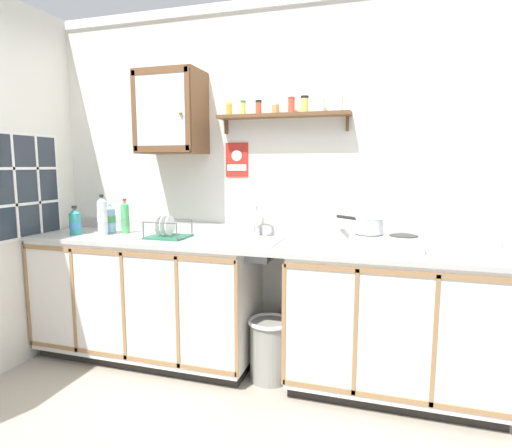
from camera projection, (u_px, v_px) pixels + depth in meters
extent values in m
plane|color=#9E9384|center=(232.00, 393.00, 2.75)|extent=(6.28, 6.28, 0.00)
cube|color=silver|center=(259.00, 186.00, 3.15)|extent=(3.88, 0.05, 2.62)
cube|color=white|center=(258.00, 4.00, 2.95)|extent=(3.88, 0.02, 0.05)
cube|color=black|center=(151.00, 350.00, 3.29)|extent=(1.62, 0.53, 0.08)
cube|color=silver|center=(146.00, 294.00, 3.20)|extent=(1.66, 0.59, 0.83)
cube|color=#997047|center=(121.00, 253.00, 2.86)|extent=(1.66, 0.01, 0.03)
cube|color=#997047|center=(125.00, 357.00, 2.97)|extent=(1.66, 0.01, 0.03)
cube|color=#997047|center=(27.00, 296.00, 3.16)|extent=(0.02, 0.01, 0.77)
cube|color=#997047|center=(73.00, 301.00, 3.04)|extent=(0.02, 0.01, 0.77)
cube|color=#997047|center=(123.00, 307.00, 2.92)|extent=(0.02, 0.01, 0.77)
cube|color=#997047|center=(177.00, 313.00, 2.79)|extent=(0.02, 0.01, 0.77)
cube|color=#997047|center=(236.00, 320.00, 2.67)|extent=(0.02, 0.01, 0.77)
cube|color=black|center=(390.00, 385.00, 2.76)|extent=(1.26, 0.53, 0.08)
cube|color=silver|center=(393.00, 320.00, 2.67)|extent=(1.28, 0.59, 0.83)
cube|color=#997047|center=(397.00, 273.00, 2.34)|extent=(1.28, 0.01, 0.03)
cube|color=#997047|center=(391.00, 398.00, 2.44)|extent=(1.28, 0.01, 0.03)
cube|color=#997047|center=(284.00, 325.00, 2.58)|extent=(0.02, 0.01, 0.77)
cube|color=#997047|center=(355.00, 333.00, 2.46)|extent=(0.02, 0.01, 0.77)
cube|color=#997047|center=(435.00, 342.00, 2.33)|extent=(0.02, 0.01, 0.77)
cube|color=#B2B2AD|center=(246.00, 244.00, 2.90)|extent=(3.24, 0.62, 0.03)
cube|color=#B2B2AD|center=(258.00, 230.00, 3.16)|extent=(3.24, 0.02, 0.08)
cube|color=silver|center=(244.00, 240.00, 2.93)|extent=(0.49, 0.37, 0.01)
cube|color=slate|center=(244.00, 256.00, 2.94)|extent=(0.42, 0.30, 0.01)
cube|color=slate|center=(251.00, 245.00, 3.08)|extent=(0.42, 0.01, 0.11)
cube|color=slate|center=(237.00, 254.00, 2.79)|extent=(0.42, 0.01, 0.11)
cylinder|color=#4C4C51|center=(244.00, 257.00, 2.94)|extent=(0.04, 0.04, 0.01)
cylinder|color=silver|center=(257.00, 235.00, 3.11)|extent=(0.05, 0.05, 0.02)
cylinder|color=silver|center=(257.00, 219.00, 3.10)|extent=(0.02, 0.02, 0.22)
torus|color=silver|center=(254.00, 204.00, 3.02)|extent=(0.16, 0.02, 0.16)
cylinder|color=silver|center=(265.00, 231.00, 3.09)|extent=(0.02, 0.02, 0.06)
cube|color=silver|center=(386.00, 242.00, 2.65)|extent=(0.44, 0.29, 0.08)
cylinder|color=#2D2D2D|center=(369.00, 234.00, 2.70)|extent=(0.17, 0.17, 0.01)
cylinder|color=#2D2D2D|center=(404.00, 236.00, 2.64)|extent=(0.17, 0.17, 0.01)
cylinder|color=black|center=(368.00, 245.00, 2.56)|extent=(0.03, 0.02, 0.03)
cylinder|color=black|center=(404.00, 247.00, 2.50)|extent=(0.03, 0.02, 0.03)
cylinder|color=silver|center=(369.00, 226.00, 2.69)|extent=(0.17, 0.17, 0.10)
torus|color=silver|center=(370.00, 218.00, 2.68)|extent=(0.18, 0.18, 0.01)
cylinder|color=black|center=(348.00, 218.00, 2.83)|extent=(0.17, 0.14, 0.02)
cylinder|color=#8CB7E0|center=(110.00, 221.00, 3.27)|extent=(0.08, 0.08, 0.19)
cone|color=#8CB7E0|center=(110.00, 207.00, 3.26)|extent=(0.08, 0.08, 0.04)
cylinder|color=white|center=(110.00, 203.00, 3.25)|extent=(0.04, 0.04, 0.02)
cylinder|color=#4C9959|center=(110.00, 219.00, 3.27)|extent=(0.08, 0.08, 0.05)
cylinder|color=teal|center=(75.00, 224.00, 3.20)|extent=(0.08, 0.08, 0.16)
cone|color=teal|center=(74.00, 211.00, 3.19)|extent=(0.08, 0.08, 0.04)
cylinder|color=#262626|center=(74.00, 207.00, 3.18)|extent=(0.04, 0.04, 0.02)
cylinder|color=#3F8CCC|center=(75.00, 226.00, 3.20)|extent=(0.08, 0.08, 0.05)
cylinder|color=silver|center=(102.00, 218.00, 3.16)|extent=(0.07, 0.07, 0.25)
cone|color=silver|center=(101.00, 199.00, 3.14)|extent=(0.07, 0.07, 0.03)
cylinder|color=#262626|center=(101.00, 196.00, 3.14)|extent=(0.03, 0.03, 0.02)
cylinder|color=white|center=(102.00, 217.00, 3.16)|extent=(0.07, 0.07, 0.07)
cylinder|color=#4CB266|center=(125.00, 219.00, 3.26)|extent=(0.06, 0.06, 0.22)
cone|color=#4CB266|center=(125.00, 203.00, 3.24)|extent=(0.06, 0.06, 0.03)
cylinder|color=red|center=(124.00, 200.00, 3.24)|extent=(0.03, 0.03, 0.02)
cylinder|color=#4C9959|center=(125.00, 222.00, 3.26)|extent=(0.06, 0.06, 0.06)
cube|color=#26664C|center=(168.00, 237.00, 3.07)|extent=(0.28, 0.26, 0.01)
cylinder|color=#4C4F54|center=(143.00, 230.00, 2.99)|extent=(0.01, 0.01, 0.11)
cylinder|color=#4C4F54|center=(177.00, 232.00, 2.91)|extent=(0.01, 0.01, 0.11)
cylinder|color=#4C4F54|center=(160.00, 225.00, 3.21)|extent=(0.01, 0.01, 0.11)
cylinder|color=#4C4F54|center=(192.00, 227.00, 3.14)|extent=(0.01, 0.01, 0.11)
cylinder|color=#4C4F54|center=(159.00, 223.00, 2.94)|extent=(0.26, 0.01, 0.01)
cylinder|color=#4C4F54|center=(176.00, 219.00, 3.17)|extent=(0.26, 0.01, 0.01)
cylinder|color=white|center=(159.00, 225.00, 3.08)|extent=(0.01, 0.14, 0.14)
cylinder|color=white|center=(165.00, 226.00, 3.07)|extent=(0.01, 0.15, 0.15)
cylinder|color=white|center=(170.00, 226.00, 3.06)|extent=(0.01, 0.14, 0.14)
cube|color=brown|center=(172.00, 113.00, 3.09)|extent=(0.46, 0.31, 0.59)
cube|color=silver|center=(160.00, 110.00, 2.94)|extent=(0.38, 0.01, 0.48)
cube|color=brown|center=(134.00, 111.00, 3.00)|extent=(0.04, 0.01, 0.56)
cube|color=brown|center=(187.00, 109.00, 2.88)|extent=(0.04, 0.01, 0.56)
cube|color=brown|center=(159.00, 70.00, 2.90)|extent=(0.44, 0.01, 0.05)
cube|color=brown|center=(161.00, 149.00, 2.97)|extent=(0.44, 0.01, 0.05)
sphere|color=olive|center=(180.00, 113.00, 2.88)|extent=(0.02, 0.02, 0.02)
cube|color=brown|center=(282.00, 115.00, 2.94)|extent=(0.94, 0.14, 0.02)
cube|color=brown|center=(226.00, 127.00, 3.13)|extent=(0.02, 0.03, 0.10)
cube|color=brown|center=(347.00, 123.00, 2.87)|extent=(0.02, 0.03, 0.10)
cylinder|color=gold|center=(229.00, 110.00, 3.04)|extent=(0.04, 0.04, 0.08)
cylinder|color=yellow|center=(229.00, 104.00, 3.04)|extent=(0.04, 0.04, 0.02)
cylinder|color=#E0C659|center=(243.00, 109.00, 3.00)|extent=(0.04, 0.04, 0.08)
cylinder|color=#33723F|center=(243.00, 102.00, 3.00)|extent=(0.04, 0.04, 0.02)
cylinder|color=#CC4C33|center=(259.00, 108.00, 2.97)|extent=(0.04, 0.04, 0.08)
cylinder|color=black|center=(259.00, 101.00, 2.96)|extent=(0.04, 0.04, 0.02)
cylinder|color=tan|center=(275.00, 110.00, 2.96)|extent=(0.05, 0.05, 0.06)
cylinder|color=white|center=(275.00, 104.00, 2.96)|extent=(0.05, 0.05, 0.02)
cylinder|color=#CC4C33|center=(291.00, 106.00, 2.91)|extent=(0.05, 0.05, 0.09)
cylinder|color=red|center=(291.00, 98.00, 2.91)|extent=(0.05, 0.05, 0.02)
cylinder|color=#E0C659|center=(305.00, 105.00, 2.87)|extent=(0.05, 0.05, 0.09)
cylinder|color=black|center=(305.00, 97.00, 2.86)|extent=(0.05, 0.05, 0.02)
cylinder|color=silver|center=(321.00, 106.00, 2.87)|extent=(0.05, 0.05, 0.08)
cylinder|color=white|center=(321.00, 99.00, 2.86)|extent=(0.05, 0.05, 0.02)
cylinder|color=silver|center=(339.00, 105.00, 2.81)|extent=(0.05, 0.05, 0.09)
cylinder|color=white|center=(340.00, 96.00, 2.81)|extent=(0.05, 0.05, 0.02)
cube|color=#B2261E|center=(237.00, 160.00, 3.15)|extent=(0.18, 0.01, 0.25)
cube|color=white|center=(237.00, 168.00, 3.15)|extent=(0.15, 0.00, 0.05)
cylinder|color=white|center=(237.00, 156.00, 3.14)|extent=(0.08, 0.00, 0.08)
cube|color=#262D38|center=(26.00, 186.00, 3.12)|extent=(0.01, 0.60, 0.73)
cube|color=white|center=(25.00, 186.00, 3.12)|extent=(0.02, 0.64, 0.78)
cube|color=white|center=(15.00, 187.00, 3.02)|extent=(0.01, 0.02, 0.73)
cube|color=white|center=(38.00, 185.00, 3.22)|extent=(0.01, 0.02, 0.73)
cube|color=white|center=(28.00, 204.00, 3.14)|extent=(0.01, 0.60, 0.02)
cube|color=white|center=(26.00, 168.00, 3.10)|extent=(0.01, 0.60, 0.02)
cylinder|color=gray|center=(270.00, 351.00, 2.90)|extent=(0.27, 0.27, 0.41)
torus|color=white|center=(270.00, 322.00, 2.87)|extent=(0.30, 0.30, 0.03)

